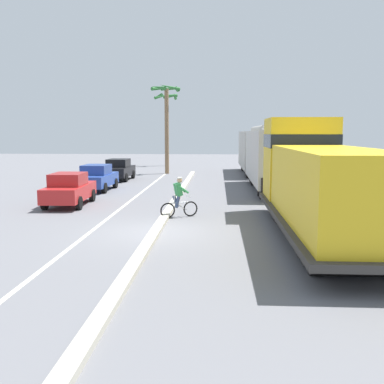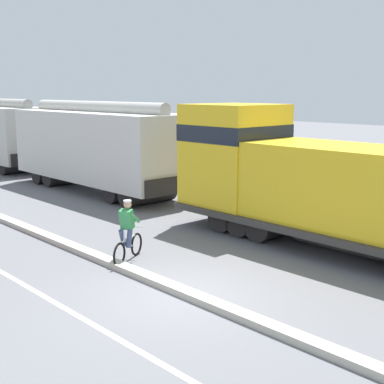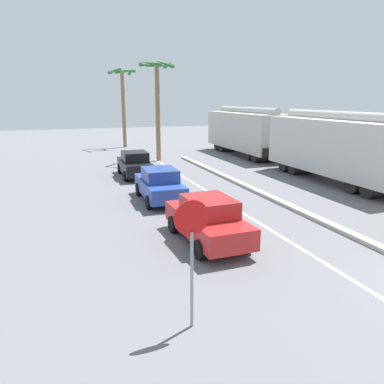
{
  "view_description": "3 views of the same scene",
  "coord_description": "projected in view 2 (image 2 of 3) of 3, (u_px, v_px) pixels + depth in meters",
  "views": [
    {
      "loc": [
        2.2,
        -15.92,
        3.57
      ],
      "look_at": [
        1.09,
        3.63,
        0.99
      ],
      "focal_mm": 42.0,
      "sensor_mm": 36.0,
      "label": 1
    },
    {
      "loc": [
        -7.82,
        -8.74,
        4.66
      ],
      "look_at": [
        2.74,
        2.59,
        1.7
      ],
      "focal_mm": 50.0,
      "sensor_mm": 36.0,
      "label": 2
    },
    {
      "loc": [
        -9.72,
        -5.71,
        4.87
      ],
      "look_at": [
        -4.75,
        8.35,
        1.14
      ],
      "focal_mm": 35.0,
      "sensor_mm": 36.0,
      "label": 3
    }
  ],
  "objects": [
    {
      "name": "ground_plane",
      "position": [
        182.0,
        294.0,
        12.39
      ],
      "size": [
        120.0,
        120.0,
        0.0
      ],
      "primitive_type": "plane",
      "color": "slate"
    },
    {
      "name": "median_curb",
      "position": [
        54.0,
        239.0,
        16.68
      ],
      "size": [
        0.36,
        36.0,
        0.16
      ],
      "primitive_type": "cube",
      "color": "#B2AD9E",
      "rests_on": "ground"
    },
    {
      "name": "locomotive",
      "position": [
        322.0,
        188.0,
        15.95
      ],
      "size": [
        3.1,
        11.61,
        4.2
      ],
      "color": "gold",
      "rests_on": "ground"
    },
    {
      "name": "hopper_car_lead",
      "position": [
        97.0,
        147.0,
        24.63
      ],
      "size": [
        2.9,
        10.6,
        4.18
      ],
      "color": "beige",
      "rests_on": "ground"
    },
    {
      "name": "cyclist",
      "position": [
        128.0,
        232.0,
        14.67
      ],
      "size": [
        1.55,
        0.84,
        1.71
      ],
      "color": "black",
      "rests_on": "ground"
    }
  ]
}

